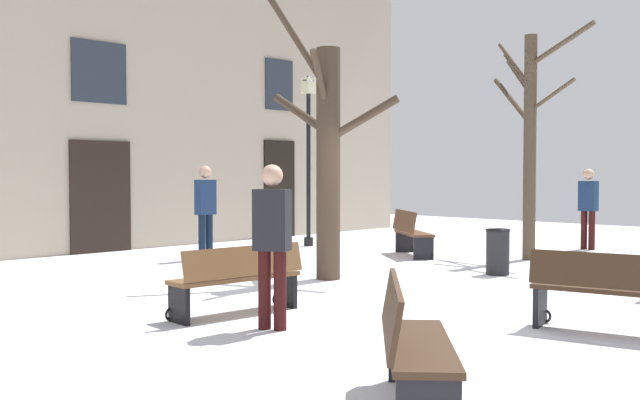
# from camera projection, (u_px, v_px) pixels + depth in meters

# --- Properties ---
(ground_plane) EXTENTS (30.62, 30.62, 0.00)m
(ground_plane) POSITION_uv_depth(u_px,v_px,m) (400.00, 294.00, 10.14)
(ground_plane) COLOR white
(building_facade) EXTENTS (19.14, 0.60, 7.96)m
(building_facade) POSITION_uv_depth(u_px,v_px,m) (106.00, 66.00, 15.66)
(building_facade) COLOR tan
(building_facade) RESTS_ON ground
(tree_right_of_center) EXTENTS (1.97, 2.17, 4.56)m
(tree_right_of_center) POSITION_uv_depth(u_px,v_px,m) (328.00, 152.00, 11.55)
(tree_right_of_center) COLOR #423326
(tree_right_of_center) RESTS_ON ground
(tree_foreground) EXTENTS (1.11, 2.57, 4.49)m
(tree_foreground) POSITION_uv_depth(u_px,v_px,m) (529.00, 132.00, 14.18)
(tree_foreground) COLOR #4C3D2D
(tree_foreground) RESTS_ON ground
(streetlamp) EXTENTS (0.30, 0.30, 3.97)m
(streetlamp) POSITION_uv_depth(u_px,v_px,m) (308.00, 142.00, 16.75)
(streetlamp) COLOR black
(streetlamp) RESTS_ON ground
(litter_bin) EXTENTS (0.41, 0.41, 0.77)m
(litter_bin) POSITION_uv_depth(u_px,v_px,m) (498.00, 252.00, 12.07)
(litter_bin) COLOR black
(litter_bin) RESTS_ON ground
(bench_back_to_back_right) EXTENTS (1.51, 1.39, 0.93)m
(bench_back_to_back_right) POSITION_uv_depth(u_px,v_px,m) (412.00, 345.00, 5.14)
(bench_back_to_back_right) COLOR #3D2819
(bench_back_to_back_right) RESTS_ON ground
(bench_far_corner) EXTENTS (1.72, 0.60, 0.85)m
(bench_far_corner) POSITION_uv_depth(u_px,v_px,m) (238.00, 278.00, 8.62)
(bench_far_corner) COLOR brown
(bench_far_corner) RESTS_ON ground
(bench_near_lamp) EXTENTS (0.84, 1.80, 0.88)m
(bench_near_lamp) POSITION_uv_depth(u_px,v_px,m) (616.00, 291.00, 7.57)
(bench_near_lamp) COLOR #3D2819
(bench_near_lamp) RESTS_ON ground
(bench_facing_shops) EXTENTS (1.29, 1.50, 0.94)m
(bench_facing_shops) POSITION_uv_depth(u_px,v_px,m) (411.00, 233.00, 14.82)
(bench_facing_shops) COLOR #51331E
(bench_facing_shops) RESTS_ON ground
(person_by_shop_door) EXTENTS (0.24, 0.39, 1.80)m
(person_by_shop_door) POSITION_uv_depth(u_px,v_px,m) (588.00, 204.00, 15.99)
(person_by_shop_door) COLOR #350F0F
(person_by_shop_door) RESTS_ON ground
(person_crossing_plaza) EXTENTS (0.37, 0.44, 1.80)m
(person_crossing_plaza) POSITION_uv_depth(u_px,v_px,m) (272.00, 237.00, 7.81)
(person_crossing_plaza) COLOR #350F0F
(person_crossing_plaza) RESTS_ON ground
(person_near_bench) EXTENTS (0.38, 0.24, 1.85)m
(person_near_bench) POSITION_uv_depth(u_px,v_px,m) (205.00, 207.00, 14.15)
(person_near_bench) COLOR black
(person_near_bench) RESTS_ON ground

